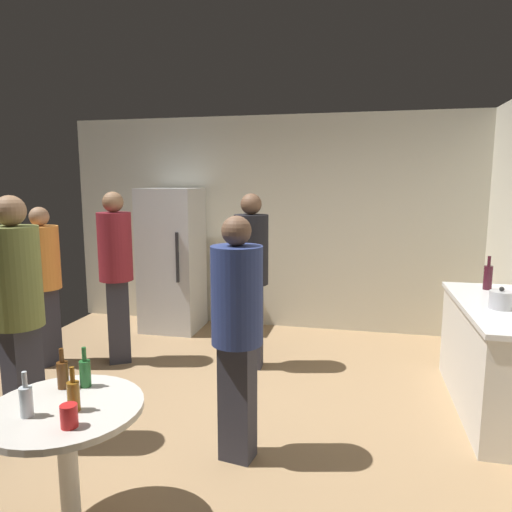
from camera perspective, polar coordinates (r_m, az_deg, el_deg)
name	(u,v)px	position (r m, az deg, el deg)	size (l,w,h in m)	color
ground_plane	(205,428)	(3.95, -6.25, -20.13)	(5.20, 5.20, 0.10)	#9E7C56
wall_back	(269,223)	(6.02, 1.58, 4.02)	(5.32, 0.06, 2.70)	beige
refrigerator	(172,260)	(6.01, -10.22, -0.46)	(0.70, 0.68, 1.80)	silver
kitchen_counter	(497,358)	(4.37, 27.41, -11.00)	(0.64, 1.66, 0.90)	beige
kettle	(501,300)	(4.09, 27.79, -4.78)	(0.24, 0.17, 0.18)	#B2B2B7
wine_bottle_on_counter	(488,277)	(4.76, 26.49, -2.29)	(0.08, 0.08, 0.31)	#3F141E
foreground_table	(65,425)	(2.74, -22.26, -18.59)	(0.80, 0.80, 0.73)	beige
beer_bottle_amber	(73,395)	(2.60, -21.41, -15.52)	(0.06, 0.06, 0.23)	#8C5919
beer_bottle_brown	(63,374)	(2.88, -22.55, -13.14)	(0.06, 0.06, 0.23)	#593314
beer_bottle_green	(85,372)	(2.86, -20.16, -13.20)	(0.06, 0.06, 0.23)	#26662D
beer_bottle_clear	(26,400)	(2.63, -26.28, -15.53)	(0.06, 0.06, 0.23)	silver
plastic_cup_red	(69,416)	(2.47, -21.89, -17.69)	(0.08, 0.08, 0.11)	red
person_in_orange_shirt	(43,274)	(5.18, -24.56, -2.04)	(0.46, 0.46, 1.63)	#2D2D38
person_in_black_shirt	(251,267)	(4.62, -0.59, -1.39)	(0.36, 0.36, 1.77)	#2D2D38
person_in_olive_shirt	(17,302)	(3.63, -27.15, -5.06)	(0.41, 0.41, 1.79)	#2D2D38
person_in_maroon_shirt	(116,264)	(4.97, -16.76, -0.93)	(0.47, 0.47, 1.78)	#2D2D38
person_in_navy_shirt	(237,321)	(3.09, -2.34, -7.92)	(0.39, 0.39, 1.66)	#2D2D38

